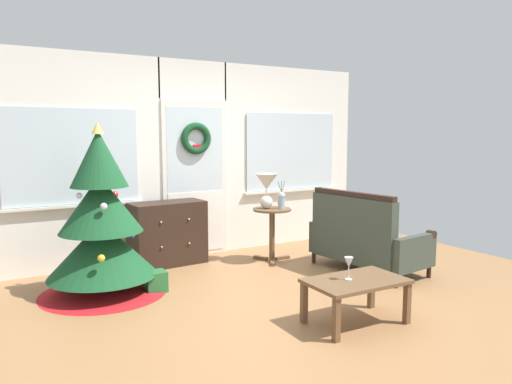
# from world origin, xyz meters

# --- Properties ---
(ground_plane) EXTENTS (6.76, 6.76, 0.00)m
(ground_plane) POSITION_xyz_m (0.00, 0.00, 0.00)
(ground_plane) COLOR #996B42
(back_wall_with_door) EXTENTS (5.20, 0.19, 2.55)m
(back_wall_with_door) POSITION_xyz_m (0.00, 2.08, 1.28)
(back_wall_with_door) COLOR white
(back_wall_with_door) RESTS_ON ground
(christmas_tree) EXTENTS (1.27, 1.27, 1.73)m
(christmas_tree) POSITION_xyz_m (-1.44, 1.07, 0.66)
(christmas_tree) COLOR #4C331E
(christmas_tree) RESTS_ON ground
(dresser_cabinet) EXTENTS (0.93, 0.49, 0.78)m
(dresser_cabinet) POSITION_xyz_m (-0.48, 1.79, 0.39)
(dresser_cabinet) COLOR black
(dresser_cabinet) RESTS_ON ground
(settee_sofa) EXTENTS (0.85, 1.42, 0.96)m
(settee_sofa) POSITION_xyz_m (1.37, 0.32, 0.38)
(settee_sofa) COLOR black
(settee_sofa) RESTS_ON ground
(side_table) EXTENTS (0.50, 0.48, 0.68)m
(side_table) POSITION_xyz_m (0.70, 1.25, 0.48)
(side_table) COLOR brown
(side_table) RESTS_ON ground
(table_lamp) EXTENTS (0.28, 0.28, 0.44)m
(table_lamp) POSITION_xyz_m (0.64, 1.29, 0.96)
(table_lamp) COLOR silver
(table_lamp) RESTS_ON side_table
(flower_vase) EXTENTS (0.11, 0.10, 0.35)m
(flower_vase) POSITION_xyz_m (0.80, 1.19, 0.79)
(flower_vase) COLOR #99ADBC
(flower_vase) RESTS_ON side_table
(coffee_table) EXTENTS (0.85, 0.54, 0.39)m
(coffee_table) POSITION_xyz_m (0.23, -0.83, 0.33)
(coffee_table) COLOR brown
(coffee_table) RESTS_ON ground
(wine_glass) EXTENTS (0.08, 0.08, 0.20)m
(wine_glass) POSITION_xyz_m (0.17, -0.80, 0.53)
(wine_glass) COLOR silver
(wine_glass) RESTS_ON coffee_table
(gift_box) EXTENTS (0.21, 0.19, 0.21)m
(gift_box) POSITION_xyz_m (-0.97, 0.85, 0.11)
(gift_box) COLOR #266633
(gift_box) RESTS_ON ground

